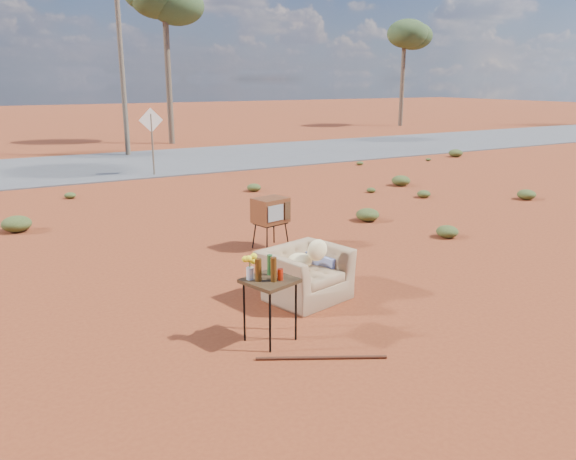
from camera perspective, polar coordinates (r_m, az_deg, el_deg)
ground at (r=7.71m, az=1.06°, el=-8.40°), size 140.00×140.00×0.00m
highway at (r=21.62m, az=-19.49°, el=6.11°), size 140.00×7.00×0.04m
armchair at (r=8.11m, az=2.14°, el=-3.71°), size 1.43×1.13×0.98m
tv_unit at (r=10.38m, az=-1.78°, el=1.93°), size 0.68×0.59×0.96m
side_table at (r=6.64m, az=-2.30°, el=-4.82°), size 0.69×0.69×1.10m
rusty_bar at (r=6.52m, az=3.41°, el=-12.82°), size 1.34×0.72×0.04m
road_sign at (r=18.86m, az=-13.70°, el=9.89°), size 0.78×0.06×2.19m
eucalyptus_center at (r=28.62m, az=-12.43°, el=21.49°), size 3.20×3.20×7.60m
eucalyptus_right at (r=39.60m, az=11.78°, el=18.93°), size 3.20×3.20×7.10m
utility_pole_center at (r=24.27m, az=-16.64°, el=17.02°), size 1.40×0.20×8.00m
scrub_patch at (r=11.25m, az=-14.04°, el=-0.48°), size 17.49×8.07×0.33m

